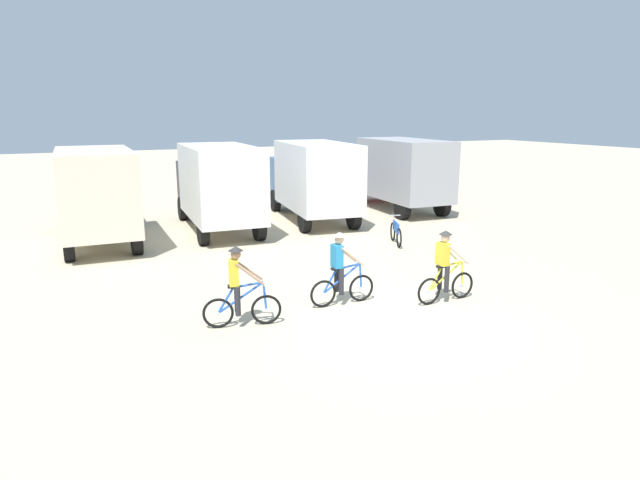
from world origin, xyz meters
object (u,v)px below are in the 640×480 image
(box_truck_white_box, at_px, (217,183))
(bicycle_spare, at_px, (396,233))
(box_truck_cream_rv, at_px, (96,191))
(box_truck_avon_van, at_px, (313,177))
(cyclist_cowboy_hat, at_px, (341,271))
(box_truck_grey_hauler, at_px, (398,171))
(cyclist_orange_shirt, at_px, (239,290))
(cyclist_near_camera, at_px, (445,269))

(box_truck_white_box, distance_m, bicycle_spare, 7.24)
(box_truck_cream_rv, bearing_deg, box_truck_white_box, 3.53)
(box_truck_white_box, bearing_deg, box_truck_cream_rv, -176.47)
(box_truck_avon_van, height_order, cyclist_cowboy_hat, box_truck_avon_van)
(box_truck_cream_rv, distance_m, box_truck_grey_hauler, 13.46)
(cyclist_orange_shirt, xyz_separation_m, cyclist_near_camera, (5.06, -0.61, 0.00))
(box_truck_white_box, bearing_deg, cyclist_orange_shirt, -102.62)
(box_truck_grey_hauler, relative_size, bicycle_spare, 4.19)
(box_truck_grey_hauler, relative_size, cyclist_near_camera, 3.78)
(box_truck_grey_hauler, xyz_separation_m, cyclist_cowboy_hat, (-8.58, -10.72, -1.03))
(box_truck_avon_van, xyz_separation_m, cyclist_near_camera, (-1.41, -10.95, -1.03))
(box_truck_cream_rv, height_order, cyclist_cowboy_hat, box_truck_cream_rv)
(box_truck_cream_rv, bearing_deg, box_truck_avon_van, 3.82)
(box_truck_grey_hauler, distance_m, cyclist_near_camera, 13.20)
(box_truck_white_box, relative_size, cyclist_cowboy_hat, 3.78)
(box_truck_white_box, bearing_deg, cyclist_cowboy_hat, -87.68)
(box_truck_avon_van, bearing_deg, box_truck_cream_rv, -176.18)
(box_truck_cream_rv, distance_m, cyclist_near_camera, 12.69)
(box_truck_cream_rv, height_order, cyclist_orange_shirt, box_truck_cream_rv)
(box_truck_white_box, relative_size, cyclist_near_camera, 3.78)
(box_truck_avon_van, height_order, box_truck_grey_hauler, same)
(cyclist_near_camera, bearing_deg, box_truck_white_box, 104.79)
(box_truck_cream_rv, xyz_separation_m, box_truck_grey_hauler, (13.40, 1.26, 0.00))
(cyclist_cowboy_hat, bearing_deg, bicycle_spare, 45.57)
(cyclist_orange_shirt, distance_m, cyclist_near_camera, 5.09)
(cyclist_cowboy_hat, bearing_deg, box_truck_avon_van, 69.10)
(cyclist_orange_shirt, bearing_deg, box_truck_avon_van, 57.95)
(box_truck_avon_van, bearing_deg, cyclist_orange_shirt, -122.05)
(cyclist_cowboy_hat, bearing_deg, cyclist_near_camera, -20.79)
(bicycle_spare, bearing_deg, box_truck_cream_rv, 153.77)
(box_truck_avon_van, xyz_separation_m, box_truck_grey_hauler, (4.75, 0.69, 0.00))
(box_truck_cream_rv, xyz_separation_m, cyclist_near_camera, (7.24, -10.37, -1.03))
(box_truck_avon_van, height_order, bicycle_spare, box_truck_avon_van)
(box_truck_cream_rv, height_order, cyclist_near_camera, box_truck_cream_rv)
(box_truck_white_box, relative_size, bicycle_spare, 4.20)
(box_truck_white_box, xyz_separation_m, bicycle_spare, (5.07, -4.95, -1.48))
(box_truck_white_box, relative_size, cyclist_orange_shirt, 3.78)
(cyclist_orange_shirt, height_order, cyclist_cowboy_hat, same)
(bicycle_spare, bearing_deg, box_truck_white_box, 135.69)
(cyclist_near_camera, relative_size, bicycle_spare, 1.11)
(box_truck_white_box, height_order, bicycle_spare, box_truck_white_box)
(cyclist_orange_shirt, height_order, cyclist_near_camera, same)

